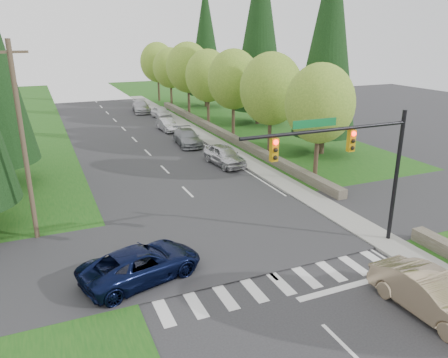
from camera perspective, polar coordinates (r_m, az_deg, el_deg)
ground at (r=17.33m, az=12.98°, el=-18.25°), size 120.00×120.00×0.00m
grass_east at (r=39.12m, az=11.33°, el=3.13°), size 14.00×110.00×0.06m
cross_street at (r=23.20m, az=1.28°, el=-7.62°), size 120.00×8.00×0.10m
sidewalk_east at (r=37.81m, az=1.95°, el=3.00°), size 1.80×80.00×0.13m
curb_east at (r=37.47m, az=0.77°, el=2.87°), size 0.20×80.00×0.13m
stone_wall_north at (r=45.50m, az=-0.43°, el=6.08°), size 0.70×40.00×0.70m
traffic_signal at (r=20.88m, az=16.49°, el=3.22°), size 8.70×0.37×6.80m
utility_pole at (r=23.46m, az=-24.75°, el=4.31°), size 1.60×0.24×10.00m
decid_tree_0 at (r=31.02m, az=12.41°, el=9.58°), size 4.80×4.80×8.37m
decid_tree_1 at (r=36.90m, az=6.17°, el=11.61°), size 5.20×5.20×8.80m
decid_tree_2 at (r=42.99m, az=1.25°, el=12.87°), size 5.00×5.00×8.82m
decid_tree_3 at (r=49.47m, az=-2.11°, el=13.32°), size 5.00×5.00×8.55m
decid_tree_4 at (r=56.03m, az=-4.72°, el=14.31°), size 5.40×5.40×9.18m
decid_tree_5 at (r=62.65m, az=-7.03°, el=14.21°), size 4.80×4.80×8.30m
decid_tree_6 at (r=69.38m, az=-8.68°, el=14.83°), size 5.20×5.20×8.86m
conifer_e_a at (r=38.35m, az=13.59°, el=17.47°), size 5.44×5.44×17.80m
conifer_e_b at (r=50.77m, az=4.72°, el=19.21°), size 6.12×6.12×19.80m
conifer_e_c at (r=63.12m, az=-2.42°, el=17.77°), size 5.10×5.10×16.80m
sedan_champagne at (r=18.82m, az=25.40°, el=-13.52°), size 1.94×5.01×1.63m
suv_navy at (r=19.56m, az=-10.73°, el=-10.84°), size 5.82×3.83×1.49m
parked_car_a at (r=35.31m, az=0.04°, el=3.14°), size 2.32×4.91×1.62m
parked_car_b at (r=41.82m, az=-4.79°, el=5.43°), size 2.48×5.20×1.46m
parked_car_c at (r=48.26m, az=-7.45°, el=7.03°), size 1.64×4.08×1.32m
parked_car_d at (r=55.60m, az=-8.22°, el=8.61°), size 1.90×4.37×1.47m
parked_car_e at (r=60.24m, az=-10.78°, el=9.27°), size 2.67×5.40×1.51m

